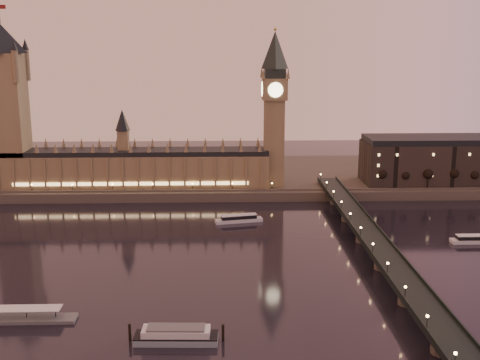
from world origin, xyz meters
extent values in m
plane|color=black|center=(0.00, 0.00, 0.00)|extent=(700.00, 700.00, 0.00)
cube|color=#423D35|center=(30.00, 165.00, 3.00)|extent=(560.00, 130.00, 6.00)
cube|color=brown|center=(-40.00, 121.00, 17.00)|extent=(180.00, 26.00, 22.00)
cube|color=black|center=(-40.00, 121.00, 29.60)|extent=(180.00, 22.00, 3.20)
cube|color=#FFCC7F|center=(-40.00, 107.50, 11.00)|extent=(153.00, 0.25, 2.20)
cube|color=brown|center=(-120.00, 121.00, 50.00)|extent=(22.00, 22.00, 88.00)
cone|color=black|center=(-120.00, 121.00, 103.00)|extent=(31.68, 31.68, 18.00)
cube|color=maroon|center=(-117.80, 121.00, 122.50)|extent=(4.00, 0.15, 2.50)
cube|color=brown|center=(54.00, 121.00, 35.00)|extent=(13.00, 13.00, 58.00)
cube|color=brown|center=(54.00, 121.00, 71.00)|extent=(16.00, 16.00, 14.00)
cylinder|color=#FFEAA5|center=(54.00, 112.82, 71.00)|extent=(9.60, 0.35, 9.60)
cylinder|color=#FFEAA5|center=(45.82, 121.00, 71.00)|extent=(0.35, 9.60, 9.60)
cube|color=black|center=(54.00, 121.00, 81.00)|extent=(13.00, 13.00, 6.00)
cone|color=black|center=(54.00, 121.00, 96.00)|extent=(17.68, 17.68, 24.00)
sphere|color=gold|center=(54.00, 121.00, 109.00)|extent=(2.00, 2.00, 2.00)
cube|color=black|center=(92.00, 0.00, 8.00)|extent=(13.00, 260.00, 2.00)
cube|color=black|center=(85.70, 0.00, 9.50)|extent=(0.60, 260.00, 1.00)
cube|color=black|center=(98.30, 0.00, 9.50)|extent=(0.60, 260.00, 1.00)
cube|color=black|center=(172.00, 127.00, 20.00)|extent=(110.00, 36.00, 28.00)
cube|color=black|center=(172.00, 127.00, 36.00)|extent=(108.00, 34.00, 4.00)
cylinder|color=black|center=(126.01, 109.00, 10.62)|extent=(0.70, 0.70, 9.25)
sphere|color=black|center=(126.01, 109.00, 15.45)|extent=(6.17, 6.17, 6.17)
cylinder|color=black|center=(141.39, 109.00, 10.62)|extent=(0.70, 0.70, 9.25)
sphere|color=black|center=(141.39, 109.00, 15.45)|extent=(6.17, 6.17, 6.17)
cylinder|color=black|center=(156.77, 109.00, 10.62)|extent=(0.70, 0.70, 9.25)
sphere|color=black|center=(156.77, 109.00, 15.45)|extent=(6.17, 6.17, 6.17)
cylinder|color=black|center=(172.15, 109.00, 10.62)|extent=(0.70, 0.70, 9.25)
sphere|color=black|center=(172.15, 109.00, 15.45)|extent=(6.17, 6.17, 6.17)
cylinder|color=black|center=(187.53, 109.00, 10.62)|extent=(0.70, 0.70, 9.25)
sphere|color=black|center=(187.53, 109.00, 15.45)|extent=(6.17, 6.17, 6.17)
cube|color=silver|center=(28.80, 56.37, 1.00)|extent=(27.84, 11.23, 2.00)
cube|color=black|center=(28.80, 56.37, 2.99)|extent=(20.70, 8.78, 2.00)
cube|color=silver|center=(28.80, 56.37, 4.17)|extent=(21.28, 9.12, 0.36)
cube|color=silver|center=(148.29, 15.96, 0.96)|extent=(22.76, 5.86, 1.92)
cube|color=black|center=(148.29, 15.96, 2.88)|extent=(16.85, 4.79, 1.92)
cube|color=silver|center=(148.29, 15.96, 4.02)|extent=(17.30, 5.02, 0.35)
cube|color=gray|center=(3.33, -84.92, 1.16)|extent=(28.93, 9.17, 2.33)
cube|color=black|center=(3.33, -84.92, 2.55)|extent=(28.93, 9.17, 0.45)
cube|color=silver|center=(3.33, -84.92, 3.94)|extent=(23.53, 8.06, 2.33)
cube|color=#595B5E|center=(3.33, -84.92, 5.41)|extent=(19.92, 7.03, 0.63)
cylinder|color=black|center=(-12.76, -83.29, 3.04)|extent=(0.98, 0.98, 6.09)
cylinder|color=black|center=(19.43, -84.55, 3.04)|extent=(0.98, 0.98, 6.09)
cube|color=#595B5E|center=(-57.58, -66.89, 0.64)|extent=(44.91, 7.48, 1.28)
cube|color=silver|center=(-58.65, -66.89, 4.87)|extent=(36.36, 6.42, 0.32)
camera|label=1|loc=(19.62, -274.59, 100.57)|focal=45.00mm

